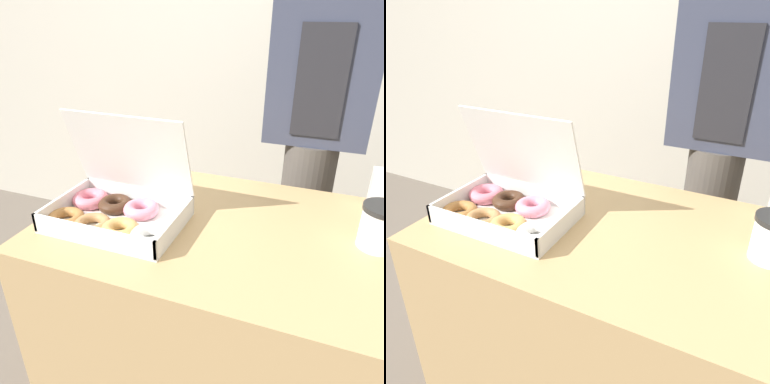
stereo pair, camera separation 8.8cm
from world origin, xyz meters
The scene contains 4 objects.
table centered at (0.00, 0.00, 0.37)m, with size 1.01×0.62×0.75m.
donut_box centered at (-0.30, -0.08, 0.79)m, with size 0.36×0.25×0.28m.
coffee_cup centered at (0.35, 0.04, 0.80)m, with size 0.10×0.10×0.11m.
person_customer centered at (0.15, 0.52, 0.94)m, with size 0.34×0.23×1.62m.
Camera 1 is at (0.20, -0.82, 1.27)m, focal length 35.00 mm.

